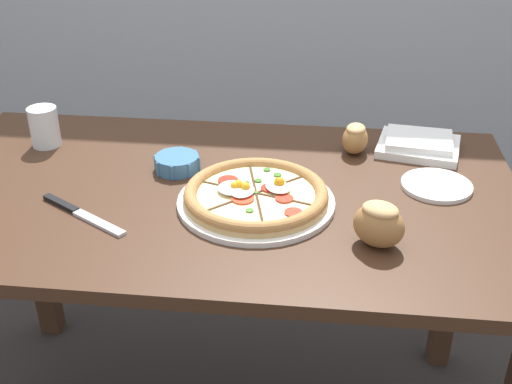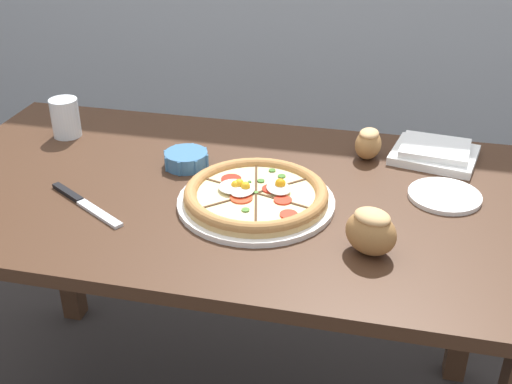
# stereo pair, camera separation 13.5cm
# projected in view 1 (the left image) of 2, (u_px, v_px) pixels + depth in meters

# --- Properties ---
(dining_table) EXTENTS (1.35, 0.76, 0.75)m
(dining_table) POSITION_uv_depth(u_px,v_px,m) (216.00, 231.00, 1.47)
(dining_table) COLOR #422819
(dining_table) RESTS_ON ground_plane
(pizza) EXTENTS (0.33, 0.33, 0.05)m
(pizza) POSITION_uv_depth(u_px,v_px,m) (256.00, 196.00, 1.35)
(pizza) COLOR white
(pizza) RESTS_ON dining_table
(ramekin_bowl) EXTENTS (0.11, 0.11, 0.04)m
(ramekin_bowl) POSITION_uv_depth(u_px,v_px,m) (177.00, 163.00, 1.49)
(ramekin_bowl) COLOR teal
(ramekin_bowl) RESTS_ON dining_table
(napkin_folded) EXTENTS (0.22, 0.20, 0.04)m
(napkin_folded) POSITION_uv_depth(u_px,v_px,m) (419.00, 144.00, 1.59)
(napkin_folded) COLOR white
(napkin_folded) RESTS_ON dining_table
(bread_piece_near) EXTENTS (0.08, 0.09, 0.07)m
(bread_piece_near) POSITION_uv_depth(u_px,v_px,m) (355.00, 138.00, 1.57)
(bread_piece_near) COLOR #A3703D
(bread_piece_near) RESTS_ON dining_table
(bread_piece_far) EXTENTS (0.12, 0.11, 0.09)m
(bread_piece_far) POSITION_uv_depth(u_px,v_px,m) (379.00, 224.00, 1.21)
(bread_piece_far) COLOR #A3703D
(bread_piece_far) RESTS_ON dining_table
(knife_main) EXTENTS (0.22, 0.14, 0.01)m
(knife_main) POSITION_uv_depth(u_px,v_px,m) (82.00, 214.00, 1.32)
(knife_main) COLOR silver
(knife_main) RESTS_ON dining_table
(water_glass) EXTENTS (0.07, 0.07, 0.10)m
(water_glass) POSITION_uv_depth(u_px,v_px,m) (45.00, 129.00, 1.60)
(water_glass) COLOR white
(water_glass) RESTS_ON dining_table
(side_saucer) EXTENTS (0.16, 0.16, 0.01)m
(side_saucer) POSITION_uv_depth(u_px,v_px,m) (437.00, 186.00, 1.42)
(side_saucer) COLOR white
(side_saucer) RESTS_ON dining_table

